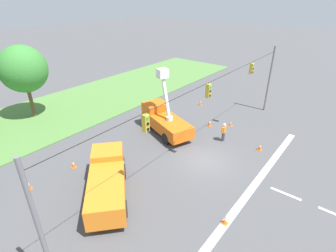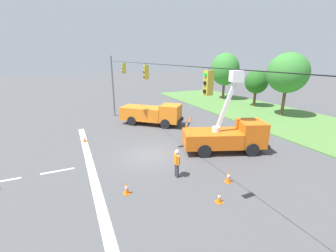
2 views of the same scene
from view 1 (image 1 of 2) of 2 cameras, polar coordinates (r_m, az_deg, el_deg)
ground_plane at (r=21.47m, az=8.10°, el=-7.47°), size 200.00×200.00×0.00m
grass_verge at (r=32.99m, az=-19.77°, el=4.05°), size 56.00×12.00×0.10m
lane_markings at (r=19.91m, az=22.80°, el=-12.81°), size 17.60×15.25×0.01m
signal_gantry at (r=19.33m, az=8.97°, el=3.43°), size 26.20×0.33×7.20m
tree_centre at (r=30.41m, az=-29.01°, el=10.77°), size 4.65×4.73×7.61m
utility_truck_bucket_lift at (r=24.88m, az=-0.81°, el=1.51°), size 4.29×6.62×6.12m
utility_truck_support_near at (r=17.77m, az=-13.07°, el=-11.44°), size 6.07×6.38×2.28m
road_worker at (r=23.98m, az=12.04°, el=-1.08°), size 0.65×0.26×1.77m
traffic_cone_foreground_left at (r=26.69m, az=9.06°, el=0.72°), size 0.36×0.36×0.76m
traffic_cone_mid_left at (r=27.19m, az=13.47°, el=0.57°), size 0.36×0.36×0.59m
traffic_cone_mid_right at (r=21.37m, az=-11.58°, el=-6.67°), size 0.36×0.36×0.81m
traffic_cone_near_bucket at (r=23.76m, az=19.41°, el=-4.28°), size 0.36×0.36×0.67m
traffic_cone_lane_edge_a at (r=16.52m, az=12.31°, el=-19.32°), size 0.36×0.36×0.59m
traffic_cone_lane_edge_b at (r=20.65m, az=-28.15°, el=-11.34°), size 0.36×0.36×0.69m
traffic_cone_far_right at (r=31.65m, az=7.08°, el=5.09°), size 0.36×0.36×0.68m
traffic_cone_centre_line at (r=21.64m, az=-19.93°, el=-7.81°), size 0.36×0.36×0.61m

